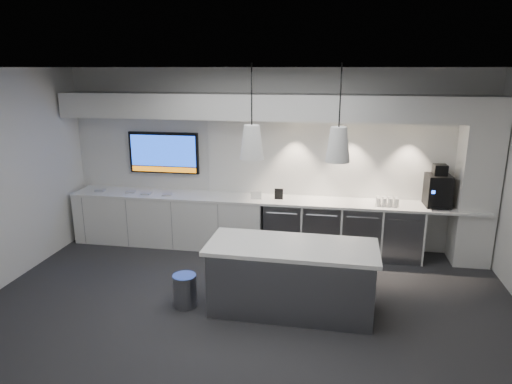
% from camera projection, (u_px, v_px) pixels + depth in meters
% --- Properties ---
extents(floor, '(7.00, 7.00, 0.00)m').
position_uv_depth(floor, '(244.00, 314.00, 5.73)').
color(floor, '#28282A').
rests_on(floor, ground).
extents(ceiling, '(7.00, 7.00, 0.00)m').
position_uv_depth(ceiling, '(242.00, 67.00, 4.93)').
color(ceiling, black).
rests_on(ceiling, wall_back).
extents(wall_back, '(7.00, 0.00, 7.00)m').
position_uv_depth(wall_back, '(272.00, 159.00, 7.71)').
color(wall_back, silver).
rests_on(wall_back, floor).
extents(wall_front, '(7.00, 0.00, 7.00)m').
position_uv_depth(wall_front, '(169.00, 307.00, 2.95)').
color(wall_front, silver).
rests_on(wall_front, floor).
extents(back_counter, '(6.80, 0.65, 0.04)m').
position_uv_depth(back_counter, '(269.00, 200.00, 7.56)').
color(back_counter, white).
rests_on(back_counter, left_base_cabinets).
extents(left_base_cabinets, '(3.30, 0.63, 0.86)m').
position_uv_depth(left_base_cabinets, '(170.00, 220.00, 7.96)').
color(left_base_cabinets, white).
rests_on(left_base_cabinets, floor).
extents(fridge_unit_a, '(0.60, 0.61, 0.85)m').
position_uv_depth(fridge_unit_a, '(284.00, 226.00, 7.64)').
color(fridge_unit_a, gray).
rests_on(fridge_unit_a, floor).
extents(fridge_unit_b, '(0.60, 0.61, 0.85)m').
position_uv_depth(fridge_unit_b, '(321.00, 228.00, 7.54)').
color(fridge_unit_b, gray).
rests_on(fridge_unit_b, floor).
extents(fridge_unit_c, '(0.60, 0.61, 0.85)m').
position_uv_depth(fridge_unit_c, '(360.00, 231.00, 7.44)').
color(fridge_unit_c, gray).
rests_on(fridge_unit_c, floor).
extents(fridge_unit_d, '(0.60, 0.61, 0.85)m').
position_uv_depth(fridge_unit_d, '(400.00, 233.00, 7.34)').
color(fridge_unit_d, gray).
rests_on(fridge_unit_d, floor).
extents(backsplash, '(4.60, 0.03, 1.30)m').
position_uv_depth(backsplash, '(344.00, 159.00, 7.48)').
color(backsplash, white).
rests_on(backsplash, wall_back).
extents(soffit, '(6.90, 0.60, 0.40)m').
position_uv_depth(soffit, '(270.00, 107.00, 7.19)').
color(soffit, white).
rests_on(soffit, wall_back).
extents(column, '(0.55, 0.55, 2.60)m').
position_uv_depth(column, '(477.00, 183.00, 6.96)').
color(column, white).
rests_on(column, floor).
extents(wall_tv, '(1.25, 0.07, 0.72)m').
position_uv_depth(wall_tv, '(164.00, 153.00, 7.95)').
color(wall_tv, black).
rests_on(wall_tv, wall_back).
extents(island, '(2.12, 0.95, 0.89)m').
position_uv_depth(island, '(291.00, 278.00, 5.72)').
color(island, gray).
rests_on(island, floor).
extents(bin, '(0.34, 0.34, 0.43)m').
position_uv_depth(bin, '(185.00, 290.00, 5.89)').
color(bin, gray).
rests_on(bin, floor).
extents(coffee_machine, '(0.38, 0.54, 0.66)m').
position_uv_depth(coffee_machine, '(438.00, 189.00, 7.08)').
color(coffee_machine, black).
rests_on(coffee_machine, back_counter).
extents(sign_black, '(0.14, 0.02, 0.18)m').
position_uv_depth(sign_black, '(279.00, 194.00, 7.49)').
color(sign_black, black).
rests_on(sign_black, back_counter).
extents(sign_white, '(0.18, 0.03, 0.14)m').
position_uv_depth(sign_white, '(256.00, 195.00, 7.49)').
color(sign_white, white).
rests_on(sign_white, back_counter).
extents(cup_cluster, '(0.34, 0.16, 0.14)m').
position_uv_depth(cup_cluster, '(387.00, 202.00, 7.13)').
color(cup_cluster, silver).
rests_on(cup_cluster, back_counter).
extents(tray_a, '(0.18, 0.18, 0.02)m').
position_uv_depth(tray_a, '(100.00, 190.00, 8.00)').
color(tray_a, '#B0B0B0').
rests_on(tray_a, back_counter).
extents(tray_b, '(0.19, 0.19, 0.02)m').
position_uv_depth(tray_b, '(131.00, 192.00, 7.92)').
color(tray_b, '#B0B0B0').
rests_on(tray_b, back_counter).
extents(tray_c, '(0.17, 0.17, 0.02)m').
position_uv_depth(tray_c, '(146.00, 193.00, 7.82)').
color(tray_c, '#B0B0B0').
rests_on(tray_c, back_counter).
extents(tray_d, '(0.19, 0.19, 0.02)m').
position_uv_depth(tray_d, '(167.00, 194.00, 7.75)').
color(tray_d, '#B0B0B0').
rests_on(tray_d, back_counter).
extents(pendant_left, '(0.28, 0.28, 1.10)m').
position_uv_depth(pendant_left, '(252.00, 142.00, 5.35)').
color(pendant_left, white).
rests_on(pendant_left, ceiling).
extents(pendant_right, '(0.28, 0.28, 1.10)m').
position_uv_depth(pendant_right, '(338.00, 144.00, 5.19)').
color(pendant_right, white).
rests_on(pendant_right, ceiling).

